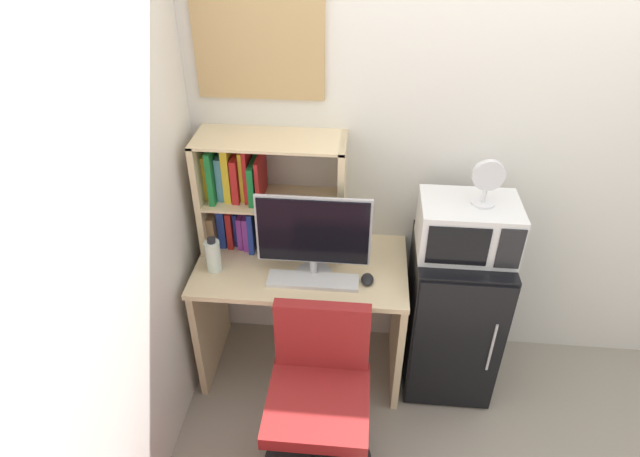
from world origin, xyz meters
name	(u,v)px	position (x,y,z in m)	size (l,w,h in m)	color
wall_back	(586,154)	(0.40, 0.02, 1.30)	(6.40, 0.04, 2.60)	silver
wall_left	(21,380)	(-1.62, -1.60, 1.30)	(0.04, 4.40, 2.60)	silver
desk	(302,299)	(-1.00, -0.31, 0.52)	(1.10, 0.62, 0.76)	beige
hutch_bookshelf	(251,192)	(-1.28, -0.13, 1.08)	(0.75, 0.30, 0.63)	beige
monitor	(313,234)	(-0.93, -0.39, 1.01)	(0.56, 0.18, 0.46)	#B7B7BC
keyboard	(313,281)	(-0.92, -0.45, 0.77)	(0.46, 0.12, 0.02)	silver
computer_mouse	(367,279)	(-0.65, -0.42, 0.78)	(0.06, 0.10, 0.03)	black
water_bottle	(213,255)	(-1.44, -0.40, 0.85)	(0.08, 0.08, 0.19)	silver
mini_fridge	(451,316)	(-0.18, -0.29, 0.45)	(0.47, 0.53, 0.89)	black
microwave	(468,227)	(-0.18, -0.29, 1.03)	(0.47, 0.34, 0.27)	silver
desk_fan	(487,181)	(-0.13, -0.29, 1.29)	(0.15, 0.11, 0.23)	silver
desk_chair	(319,405)	(-0.85, -0.90, 0.38)	(0.53, 0.53, 0.87)	black
wall_corkboard	(258,41)	(-1.22, -0.01, 1.82)	(0.62, 0.02, 0.55)	tan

